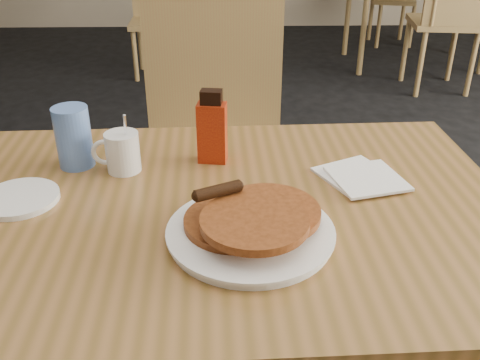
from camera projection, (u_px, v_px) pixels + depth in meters
name	position (u px, v px, depth m)	size (l,w,h in m)	color
main_table	(214.00, 223.00, 1.08)	(1.27, 0.88, 0.75)	olive
chair_main_far	(214.00, 118.00, 1.80)	(0.49, 0.49, 1.04)	#997F48
chair_neighbor_near	(452.00, 9.00, 3.62)	(0.50, 0.50, 0.99)	#997F48
chair_wall_extra	(156.00, 9.00, 4.11)	(0.39, 0.39, 0.84)	#997F48
pancake_plate	(251.00, 226.00, 0.95)	(0.30, 0.30, 0.09)	white
coffee_mug	(122.00, 151.00, 1.17)	(0.11, 0.07, 0.14)	white
syrup_bottle	(212.00, 129.00, 1.20)	(0.07, 0.05, 0.17)	maroon
napkin_stack	(361.00, 177.00, 1.15)	(0.20, 0.21, 0.01)	white
blue_tumbler	(74.00, 137.00, 1.18)	(0.08, 0.08, 0.14)	#5981D0
side_saucer	(19.00, 198.00, 1.07)	(0.16, 0.16, 0.01)	white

